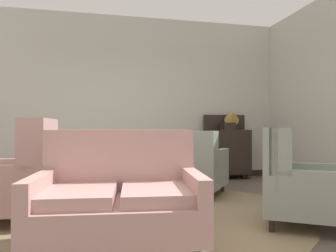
{
  "coord_description": "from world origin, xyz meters",
  "views": [
    {
      "loc": [
        -0.7,
        -3.35,
        1.01
      ],
      "look_at": [
        0.22,
        0.81,
        1.03
      ],
      "focal_mm": 33.67,
      "sensor_mm": 36.0,
      "label": 1
    }
  ],
  "objects": [
    {
      "name": "armchair_far_left",
      "position": [
        1.28,
        -0.47,
        0.43
      ],
      "size": [
        1.09,
        1.08,
        1.01
      ],
      "rotation": [
        0.0,
        0.0,
        7.3
      ],
      "color": "gray",
      "rests_on": "ground"
    },
    {
      "name": "coffee_table",
      "position": [
        -0.13,
        0.14,
        0.41
      ],
      "size": [
        0.82,
        0.82,
        0.5
      ],
      "color": "black",
      "rests_on": "ground"
    },
    {
      "name": "gramophone",
      "position": [
        1.81,
        2.37,
        1.17
      ],
      "size": [
        0.37,
        0.43,
        0.45
      ],
      "color": "black",
      "rests_on": "sideboard"
    },
    {
      "name": "sideboard",
      "position": [
        1.77,
        2.45,
        0.55
      ],
      "size": [
        0.87,
        0.35,
        1.26
      ],
      "color": "black",
      "rests_on": "ground"
    },
    {
      "name": "baseboard_back",
      "position": [
        0.0,
        2.69,
        0.06
      ],
      "size": [
        5.79,
        0.03,
        0.12
      ],
      "primitive_type": "cube",
      "color": "black",
      "rests_on": "ground"
    },
    {
      "name": "armchair_near_sideboard",
      "position": [
        -1.16,
        1.18,
        0.42
      ],
      "size": [
        1.14,
        1.13,
        0.98
      ],
      "rotation": [
        0.0,
        0.0,
        3.75
      ],
      "color": "gray",
      "rests_on": "ground"
    },
    {
      "name": "settee",
      "position": [
        -0.53,
        -0.68,
        0.4
      ],
      "size": [
        1.45,
        1.01,
        0.99
      ],
      "rotation": [
        0.0,
        0.0,
        -0.1
      ],
      "color": "tan",
      "rests_on": "ground"
    },
    {
      "name": "wall_back",
      "position": [
        0.0,
        2.74,
        1.58
      ],
      "size": [
        5.95,
        0.08,
        3.15
      ],
      "primitive_type": "cube",
      "color": "#BCB7AD",
      "rests_on": "ground"
    },
    {
      "name": "area_rug",
      "position": [
        0.0,
        0.3,
        0.01
      ],
      "size": [
        3.43,
        3.43,
        0.01
      ],
      "primitive_type": "cylinder",
      "color": "#847051",
      "rests_on": "ground"
    },
    {
      "name": "armchair_foreground_right",
      "position": [
        0.68,
        1.12,
        0.42
      ],
      "size": [
        1.16,
        1.17,
        0.96
      ],
      "rotation": [
        0.0,
        0.0,
        2.5
      ],
      "color": "gray",
      "rests_on": "ground"
    },
    {
      "name": "ground",
      "position": [
        0.0,
        0.0,
        0.0
      ],
      "size": [
        8.1,
        8.1,
        0.0
      ],
      "primitive_type": "plane",
      "color": "brown"
    },
    {
      "name": "porcelain_vase",
      "position": [
        -0.11,
        0.13,
        0.67
      ],
      "size": [
        0.17,
        0.17,
        0.38
      ],
      "color": "#4C7A66",
      "rests_on": "coffee_table"
    },
    {
      "name": "armchair_beside_settee",
      "position": [
        -1.54,
        0.28,
        0.46
      ],
      "size": [
        0.92,
        0.8,
        1.11
      ],
      "rotation": [
        0.0,
        0.0,
        4.66
      ],
      "color": "tan",
      "rests_on": "ground"
    }
  ]
}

